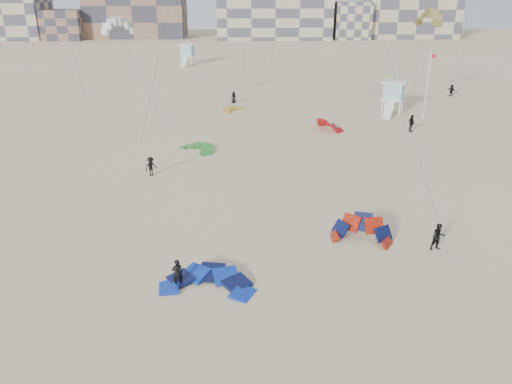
{
  "coord_description": "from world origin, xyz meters",
  "views": [
    {
      "loc": [
        1.18,
        -21.4,
        15.15
      ],
      "look_at": [
        1.85,
        6.0,
        3.58
      ],
      "focal_mm": 35.0,
      "sensor_mm": 36.0,
      "label": 1
    }
  ],
  "objects_px": {
    "lifeguard_tower_near": "(393,97)",
    "kite_ground_blue": "(208,286)",
    "kite_ground_orange": "(361,241)",
    "kitesurfer_main": "(177,273)"
  },
  "relations": [
    {
      "from": "kite_ground_orange",
      "to": "kitesurfer_main",
      "type": "distance_m",
      "value": 12.02
    },
    {
      "from": "kitesurfer_main",
      "to": "lifeguard_tower_near",
      "type": "relative_size",
      "value": 0.28
    },
    {
      "from": "kite_ground_orange",
      "to": "lifeguard_tower_near",
      "type": "height_order",
      "value": "lifeguard_tower_near"
    },
    {
      "from": "kite_ground_orange",
      "to": "kitesurfer_main",
      "type": "xyz_separation_m",
      "value": [
        -10.97,
        -4.84,
        0.81
      ]
    },
    {
      "from": "kite_ground_blue",
      "to": "lifeguard_tower_near",
      "type": "height_order",
      "value": "lifeguard_tower_near"
    },
    {
      "from": "kite_ground_blue",
      "to": "kitesurfer_main",
      "type": "distance_m",
      "value": 1.79
    },
    {
      "from": "kite_ground_orange",
      "to": "kite_ground_blue",
      "type": "bearing_deg",
      "value": -134.86
    },
    {
      "from": "kite_ground_blue",
      "to": "kite_ground_orange",
      "type": "xyz_separation_m",
      "value": [
        9.38,
        4.89,
        0.0
      ]
    },
    {
      "from": "kite_ground_orange",
      "to": "lifeguard_tower_near",
      "type": "relative_size",
      "value": 0.67
    },
    {
      "from": "lifeguard_tower_near",
      "to": "kite_ground_blue",
      "type": "bearing_deg",
      "value": -93.38
    }
  ]
}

